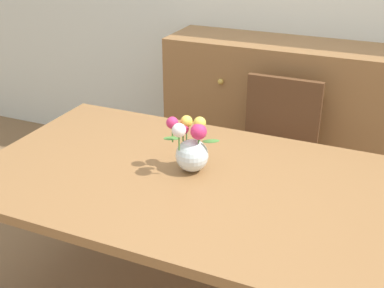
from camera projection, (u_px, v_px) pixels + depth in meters
name	position (u px, v px, depth m)	size (l,w,h in m)	color
dining_table	(193.00, 194.00, 2.02)	(1.79, 1.03, 0.75)	olive
chair_far	(275.00, 148.00, 2.75)	(0.42, 0.42, 0.90)	brown
dresser	(276.00, 118.00, 3.19)	(1.40, 0.47, 1.00)	olive
flower_vase	(191.00, 148.00, 2.00)	(0.22, 0.16, 0.23)	silver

